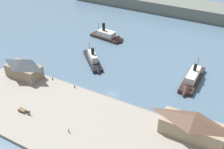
{
  "coord_description": "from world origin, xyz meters",
  "views": [
    {
      "loc": [
        44.02,
        -78.95,
        68.01
      ],
      "look_at": [
        -6.1,
        10.48,
        2.0
      ],
      "focal_mm": 43.17,
      "sensor_mm": 36.0,
      "label": 1
    }
  ],
  "objects": [
    {
      "name": "pedestrian_near_east_shed",
      "position": [
        -1.77,
        -27.65,
        1.94
      ],
      "size": [
        0.4,
        0.4,
        1.61
      ],
      "color": "#6B5B4C",
      "rests_on": "quay_promenade"
    },
    {
      "name": "ferry_mid_harbor",
      "position": [
        26.52,
        23.04,
        1.75
      ],
      "size": [
        6.17,
        25.67,
        10.54
      ],
      "color": "black",
      "rests_on": "ground"
    },
    {
      "name": "mooring_post_east",
      "position": [
        -27.73,
        -5.13,
        1.65
      ],
      "size": [
        0.44,
        0.44,
        0.9
      ],
      "primitive_type": "cylinder",
      "color": "black",
      "rests_on": "quay_promenade"
    },
    {
      "name": "ferry_moored_west",
      "position": [
        -27.35,
        45.73,
        1.64
      ],
      "size": [
        22.09,
        9.19,
        11.29
      ],
      "color": "black",
      "rests_on": "ground"
    },
    {
      "name": "quay_promenade",
      "position": [
        0.0,
        -22.0,
        0.6
      ],
      "size": [
        110.0,
        36.0,
        1.2
      ],
      "primitive_type": "cube",
      "color": "gray",
      "rests_on": "ground"
    },
    {
      "name": "ferry_approaching_east",
      "position": [
        -19.97,
        16.93,
        1.6
      ],
      "size": [
        20.38,
        19.65,
        9.47
      ],
      "color": "black",
      "rests_on": "ground"
    },
    {
      "name": "horse_cart",
      "position": [
        -22.54,
        -27.6,
        2.12
      ],
      "size": [
        5.97,
        1.54,
        1.87
      ],
      "color": "brown",
      "rests_on": "quay_promenade"
    },
    {
      "name": "ferry_shed_west_terminal",
      "position": [
        35.25,
        -8.68,
        5.59
      ],
      "size": [
        21.57,
        8.47,
        8.65
      ],
      "color": "#998466",
      "rests_on": "quay_promenade"
    },
    {
      "name": "seawall_edge",
      "position": [
        0.0,
        -3.6,
        0.5
      ],
      "size": [
        110.0,
        0.8,
        1.0
      ],
      "primitive_type": "cube",
      "color": "slate",
      "rests_on": "ground"
    },
    {
      "name": "ground_plane",
      "position": [
        0.0,
        0.0,
        0.0
      ],
      "size": [
        320.0,
        320.0,
        0.0
      ],
      "primitive_type": "plane",
      "color": "slate"
    },
    {
      "name": "mooring_post_center_east",
      "position": [
        -15.52,
        -5.26,
        1.65
      ],
      "size": [
        0.44,
        0.44,
        0.9
      ],
      "primitive_type": "cylinder",
      "color": "black",
      "rests_on": "quay_promenade"
    },
    {
      "name": "ferry_shed_customs_shed",
      "position": [
        -40.42,
        -8.96,
        5.66
      ],
      "size": [
        16.43,
        8.38,
        8.78
      ],
      "color": "#847056",
      "rests_on": "quay_promenade"
    },
    {
      "name": "far_headland",
      "position": [
        0.0,
        110.0,
        4.0
      ],
      "size": [
        180.0,
        24.0,
        8.0
      ],
      "primitive_type": "cube",
      "color": "#60665B",
      "rests_on": "ground"
    }
  ]
}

